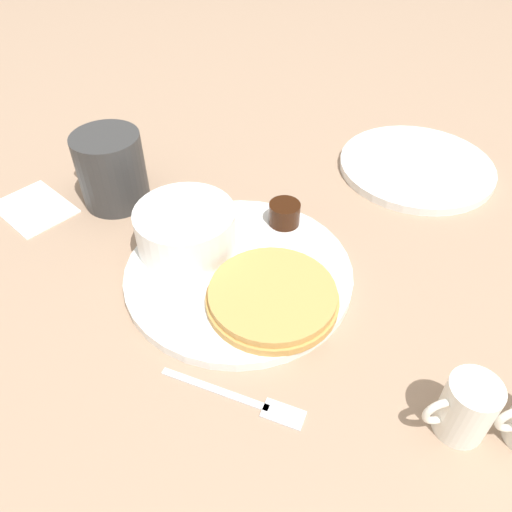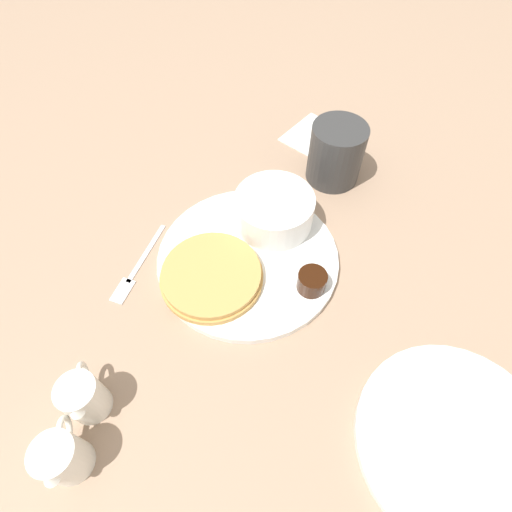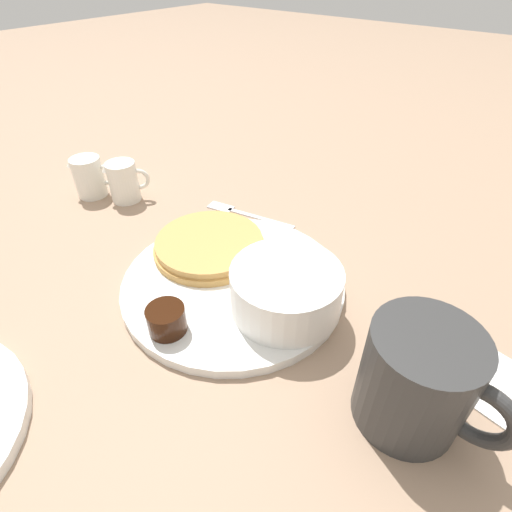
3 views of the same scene
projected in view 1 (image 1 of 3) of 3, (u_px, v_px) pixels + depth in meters
name	position (u px, v px, depth m)	size (l,w,h in m)	color
ground_plane	(239.00, 276.00, 0.58)	(4.00, 4.00, 0.00)	#9E7F66
plate	(239.00, 273.00, 0.58)	(0.26, 0.26, 0.01)	white
pancake_stack	(272.00, 297.00, 0.53)	(0.14, 0.14, 0.02)	tan
bowl	(187.00, 226.00, 0.58)	(0.12, 0.12, 0.05)	white
syrup_cup	(287.00, 215.00, 0.62)	(0.04, 0.04, 0.03)	black
butter_ramekin	(183.00, 220.00, 0.61)	(0.04, 0.04, 0.04)	white
coffee_mug	(110.00, 169.00, 0.66)	(0.12, 0.09, 0.10)	#333333
creamer_pitcher_near	(466.00, 408.00, 0.42)	(0.05, 0.05, 0.06)	white
fork	(248.00, 401.00, 0.46)	(0.14, 0.04, 0.00)	silver
napkin	(34.00, 208.00, 0.67)	(0.12, 0.09, 0.00)	white
far_plate	(416.00, 166.00, 0.74)	(0.22, 0.22, 0.01)	white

